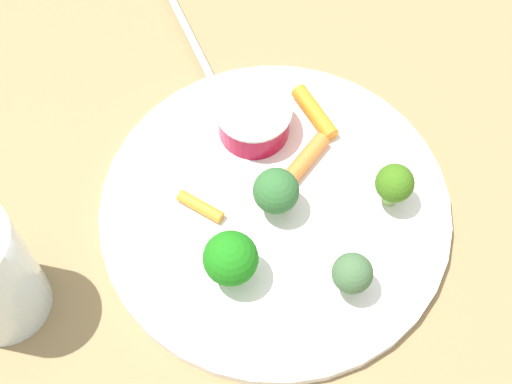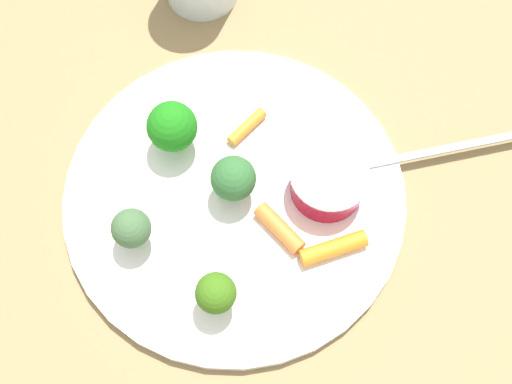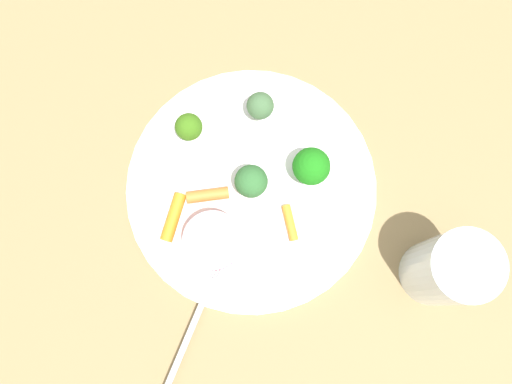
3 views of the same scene
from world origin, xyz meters
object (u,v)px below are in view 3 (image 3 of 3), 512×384
plate (251,188)px  drinking_glass (448,270)px  sauce_cup (213,242)px  carrot_stick_2 (208,195)px  broccoli_floret_1 (251,177)px  broccoli_floret_2 (260,106)px  carrot_stick_1 (290,223)px  broccoli_floret_0 (311,166)px  fork (189,334)px  carrot_stick_0 (173,217)px  broccoli_floret_3 (189,127)px

plate → drinking_glass: bearing=-152.2°
sauce_cup → carrot_stick_2: bearing=-28.3°
broccoli_floret_1 → broccoli_floret_2: (0.06, -0.06, -0.00)m
sauce_cup → broccoli_floret_2: size_ratio=1.47×
broccoli_floret_2 → carrot_stick_1: size_ratio=1.07×
plate → carrot_stick_2: (0.02, 0.05, 0.01)m
broccoli_floret_0 → fork: (-0.07, 0.22, -0.03)m
broccoli_floret_1 → fork: broccoli_floret_1 is taller
fork → broccoli_floret_1: bearing=-58.1°
sauce_cup → fork: size_ratio=0.38×
carrot_stick_1 → carrot_stick_2: (0.08, 0.06, 0.00)m
fork → carrot_stick_0: bearing=-27.5°
broccoli_floret_2 → broccoli_floret_3: 0.08m
broccoli_floret_0 → carrot_stick_1: size_ratio=1.30×
broccoli_floret_1 → broccoli_floret_2: broccoli_floret_1 is taller
carrot_stick_2 → plate: bearing=-113.9°
carrot_stick_0 → broccoli_floret_2: bearing=-74.6°
broccoli_floret_1 → carrot_stick_1: broccoli_floret_1 is taller
broccoli_floret_3 → carrot_stick_1: bearing=-169.2°
broccoli_floret_3 → carrot_stick_0: size_ratio=0.83×
broccoli_floret_2 → carrot_stick_2: broccoli_floret_2 is taller
sauce_cup → drinking_glass: size_ratio=0.54×
broccoli_floret_3 → carrot_stick_1: (-0.15, -0.03, -0.02)m
broccoli_floret_0 → drinking_glass: 0.18m
plate → broccoli_floret_3: broccoli_floret_3 is taller
broccoli_floret_3 → fork: bearing=144.2°
drinking_glass → fork: bearing=67.3°
broccoli_floret_0 → broccoli_floret_3: broccoli_floret_0 is taller
broccoli_floret_2 → broccoli_floret_1: bearing=136.2°
broccoli_floret_2 → fork: size_ratio=0.26×
broccoli_floret_2 → broccoli_floret_0: bearing=-178.6°
broccoli_floret_3 → broccoli_floret_2: bearing=-108.7°
carrot_stick_1 → drinking_glass: drinking_glass is taller
broccoli_floret_0 → carrot_stick_0: size_ratio=0.97×
broccoli_floret_0 → drinking_glass: size_ratio=0.45×
carrot_stick_0 → fork: carrot_stick_0 is taller
broccoli_floret_0 → broccoli_floret_3: 0.15m
broccoli_floret_1 → fork: bearing=121.9°
drinking_glass → carrot_stick_0: bearing=41.6°
broccoli_floret_1 → broccoli_floret_2: 0.08m
plate → broccoli_floret_1: broccoli_floret_1 is taller
broccoli_floret_0 → fork: size_ratio=0.31×
carrot_stick_2 → drinking_glass: size_ratio=0.40×
broccoli_floret_2 → fork: bearing=126.4°
broccoli_floret_0 → carrot_stick_1: bearing=122.4°
broccoli_floret_3 → carrot_stick_0: bearing=133.5°
broccoli_floret_2 → carrot_stick_1: 0.14m
fork → drinking_glass: 0.28m
carrot_stick_0 → drinking_glass: drinking_glass is taller
sauce_cup → carrot_stick_1: sauce_cup is taller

